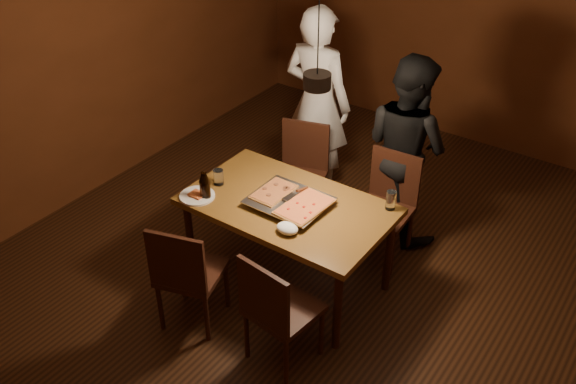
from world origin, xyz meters
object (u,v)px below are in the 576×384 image
Objects in this scene: beer_bottle_a at (203,185)px; diner_white at (317,103)px; chair_far_right at (389,196)px; pizza_tray at (289,202)px; dining_table at (288,212)px; beer_bottle_b at (206,186)px; chair_near_left at (185,268)px; chair_near_right at (275,304)px; diner_dark at (406,147)px; plate_slice at (197,196)px; chair_far_left at (302,164)px; pendant_lamp at (317,79)px.

beer_bottle_a is 0.13× the size of diner_white.
chair_far_right is 0.94m from pizza_tray.
dining_table is 6.66× the size of beer_bottle_b.
chair_near_right is (0.71, 0.07, 0.00)m from chair_near_left.
diner_dark is (-0.03, 1.88, 0.27)m from chair_near_right.
plate_slice is at bearing 104.41° from chair_near_left.
diner_white is at bearing 90.80° from beer_bottle_a.
chair_near_left is (-0.30, -0.80, -0.14)m from dining_table.
chair_far_left is 0.96m from pizza_tray.
diner_white is (-1.00, 0.47, 0.36)m from chair_far_right.
plate_slice is (-1.03, -1.12, 0.22)m from chair_far_right.
pendant_lamp is (0.77, -1.22, 0.87)m from diner_white.
chair_far_right is 0.27× the size of diner_white.
chair_near_left reaches higher than pizza_tray.
pendant_lamp is (-0.23, -0.75, 1.22)m from chair_far_right.
chair_far_left reaches higher than plate_slice.
chair_far_right is at bearing 118.34° from diner_dark.
plate_slice is (-0.08, -0.03, -0.10)m from beer_bottle_b.
diner_dark is (0.36, 1.17, 0.03)m from pizza_tray.
diner_white reaches higher than chair_far_left.
chair_far_right is at bearing 57.98° from pizza_tray.
chair_far_left is 1.99× the size of plate_slice.
chair_near_left is 0.64m from beer_bottle_b.
dining_table is 5.69× the size of plate_slice.
plate_slice reaches higher than dining_table.
diner_white is at bearing 109.37° from pizza_tray.
diner_white reaches higher than beer_bottle_b.
chair_near_left is 1.57m from pendant_lamp.
chair_near_right is 2.15× the size of beer_bottle_b.
pendant_lamp is at bearing 42.05° from chair_near_left.
pendant_lamp is (0.20, 0.04, 1.08)m from dining_table.
chair_near_left is 0.88m from pizza_tray.
chair_far_right is 0.44× the size of pendant_lamp.
pizza_tray is 2.09× the size of plate_slice.
beer_bottle_b is (-0.22, 0.51, 0.33)m from chair_near_left.
pendant_lamp reaches higher than chair_near_left.
diner_dark is at bearing -173.51° from chair_far_left.
plate_slice is at bearing 164.78° from chair_near_right.
beer_bottle_a is at bearing -161.63° from beer_bottle_b.
pizza_tray is at bearing -33.71° from dining_table.
chair_far_left is 1.75m from chair_near_right.
diner_dark is (0.92, 1.45, -0.06)m from beer_bottle_a.
chair_far_left is 0.48× the size of pendant_lamp.
chair_far_right is 1.50m from beer_bottle_a.
diner_dark is (0.90, 1.45, -0.06)m from beer_bottle_b.
chair_near_right is 1.11m from plate_slice.
diner_dark reaches higher than beer_bottle_b.
plate_slice is at bearing -159.12° from pizza_tray.
pendant_lamp reaches higher than diner_white.
beer_bottle_a is (-0.57, -0.29, 0.09)m from pizza_tray.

